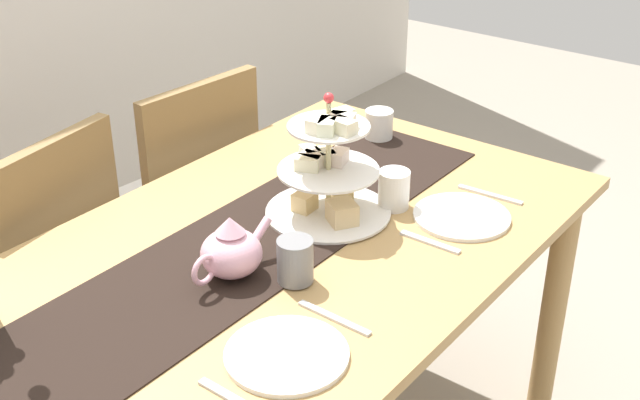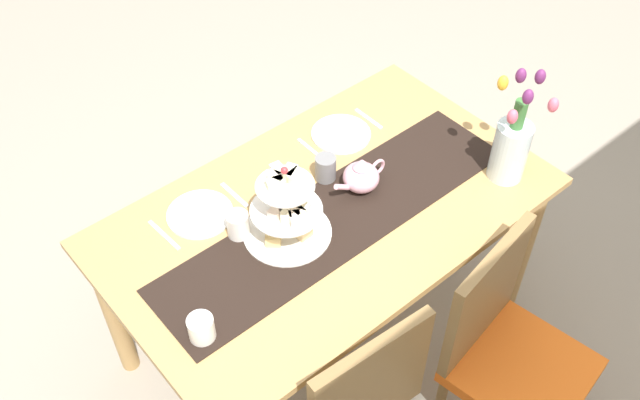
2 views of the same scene
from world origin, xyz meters
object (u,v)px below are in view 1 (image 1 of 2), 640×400
Objects in this scene: dinner_plate_left at (287,355)px; mug_grey at (295,260)px; chair_right at (182,199)px; mug_white_text at (394,189)px; fork_right at (430,242)px; knife_right at (490,195)px; cream_jug at (379,125)px; knife_left at (334,318)px; chair_left at (35,274)px; teapot at (231,251)px; fork_left at (232,398)px; dinner_plate_right at (462,216)px; tiered_cake_stand at (328,174)px; dining_table at (282,285)px.

mug_grey is (0.20, 0.14, 0.05)m from dinner_plate_left.
chair_right reaches higher than mug_white_text.
fork_right is 1.58× the size of mug_white_text.
cream_jug is at bearing 73.48° from knife_right.
cream_jug is 0.50× the size of knife_left.
teapot is at bearing -86.68° from chair_left.
chair_right is 10.71× the size of cream_jug.
chair_left is 5.35× the size of knife_right.
fork_left is (-1.07, -0.42, -0.04)m from cream_jug.
chair_right is 9.58× the size of mug_grey.
teapot reaches higher than dinner_plate_right.
tiered_cake_stand is 1.28× the size of teapot.
chair_left is 0.99m from knife_left.
tiered_cake_stand is 2.03× the size of fork_right.
fork_right is (0.03, -0.26, -0.11)m from tiered_cake_stand.
dining_table is 0.28m from tiered_cake_stand.
chair_left is 3.96× the size of dinner_plate_right.
tiered_cake_stand is 1.79× the size of knife_right.
teapot is 1.04× the size of dinner_plate_right.
dining_table is 0.66m from cream_jug.
dinner_plate_left is (-0.47, -0.26, -0.10)m from tiered_cake_stand.
dinner_plate_left is at bearing -151.07° from tiered_cake_stand.
dining_table is at bearing -74.01° from chair_left.
dinner_plate_right reaches higher than fork_right.
fork_left is at bearing 180.00° from dinner_plate_right.
dining_table is 0.53m from fork_left.
tiered_cake_stand is 3.20× the size of mug_grey.
fork_right is at bearing -120.54° from mug_white_text.
knife_right is at bearing -53.88° from chair_left.
mug_grey is at bearing 22.35° from fork_left.
knife_right is at bearing -106.52° from cream_jug.
fork_left is 0.88× the size of knife_right.
mug_grey is at bearing 162.38° from dinner_plate_right.
knife_left is (-0.15, -0.26, 0.11)m from dining_table.
chair_right is 3.96× the size of dinner_plate_right.
mug_white_text is (0.30, -0.10, 0.16)m from dining_table.
dining_table is 9.18× the size of knife_right.
chair_left is 1.07m from fork_right.
chair_left is 1.02m from cream_jug.
teapot is at bearing 42.82° from fork_left.
teapot is at bearing 152.84° from dinner_plate_right.
chair_right is at bearing 62.68° from knife_left.
fork_left is 0.29m from knife_left.
knife_right is (0.66, -0.26, -0.06)m from teapot.
cream_jug is 0.41m from mug_white_text.
dinner_plate_left is at bearing -165.08° from mug_white_text.
dinner_plate_left is at bearing 180.00° from dinner_plate_right.
teapot is 2.51× the size of mug_white_text.
dinner_plate_left is 1.00× the size of dinner_plate_right.
chair_left reaches higher than knife_left.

